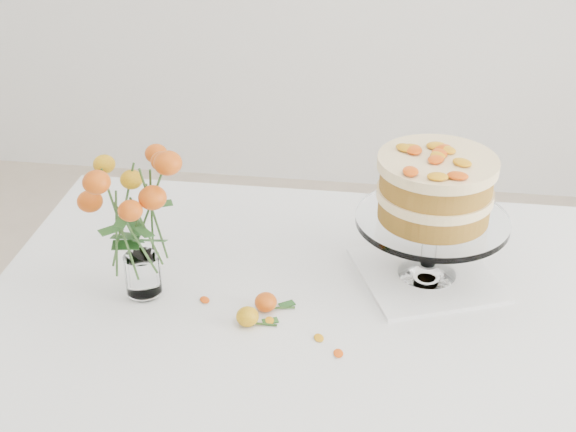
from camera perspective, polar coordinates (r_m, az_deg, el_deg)
name	(u,v)px	position (r m, az deg, el deg)	size (l,w,h in m)	color
table	(335,329)	(1.68, 3.35, -8.05)	(1.43, 0.93, 0.76)	tan
napkin	(427,275)	(1.71, 9.82, -4.14)	(0.27, 0.27, 0.01)	white
cake_stand	(435,195)	(1.62, 10.39, 1.51)	(0.31, 0.31, 0.28)	white
rose_vase	(135,202)	(1.55, -10.81, 0.96)	(0.26, 0.26, 0.36)	white
loose_rose_near	(248,317)	(1.55, -2.89, -7.16)	(0.08, 0.04, 0.04)	gold
loose_rose_far	(266,302)	(1.58, -1.58, -6.14)	(0.08, 0.04, 0.04)	#D3500A
stray_petal_a	(270,321)	(1.56, -1.32, -7.46)	(0.03, 0.02, 0.00)	orange
stray_petal_b	(319,338)	(1.52, 2.21, -8.67)	(0.03, 0.02, 0.00)	orange
stray_petal_c	(338,353)	(1.49, 3.60, -9.73)	(0.03, 0.02, 0.00)	orange
stray_petal_d	(205,300)	(1.63, -5.94, -5.96)	(0.03, 0.02, 0.00)	orange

